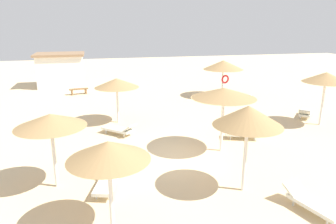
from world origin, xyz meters
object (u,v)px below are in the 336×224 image
object	(u,v)px
parasol_4	(50,121)
parasol_0	(117,83)
lounger_0	(120,129)
bench_0	(79,90)
parasol_1	(224,93)
beach_cabana	(61,70)
parasol_2	(248,116)
parasol_6	(108,151)
lounger_4	(108,180)
parasol_3	(326,77)
lounger_1	(245,133)
lounger_2	(311,202)
lounger_3	(305,113)
lounger_5	(244,97)
parasol_5	(223,65)

from	to	relation	value
parasol_4	parasol_0	bearing A→B (deg)	68.72
lounger_0	bench_0	xyz separation A→B (m)	(-2.42, 10.42, 0.03)
parasol_1	lounger_0	distance (m)	5.91
parasol_0	beach_cabana	distance (m)	12.91
parasol_2	parasol_4	distance (m)	6.64
parasol_6	parasol_0	bearing A→B (deg)	84.41
parasol_0	lounger_4	size ratio (longest dim) A/B	1.32
parasol_0	parasol_3	size ratio (longest dim) A/B	0.86
bench_0	parasol_0	bearing A→B (deg)	-72.99
beach_cabana	lounger_1	bearing A→B (deg)	-58.35
parasol_1	lounger_2	xyz separation A→B (m)	(0.85, -5.18, -2.39)
parasol_4	lounger_4	bearing A→B (deg)	-17.22
parasol_4	lounger_2	world-z (taller)	parasol_4
parasol_6	lounger_2	xyz separation A→B (m)	(6.08, -0.54, -2.09)
lounger_4	bench_0	xyz separation A→B (m)	(-1.54, 15.90, 0.03)
parasol_3	bench_0	distance (m)	18.03
lounger_4	bench_0	world-z (taller)	lounger_4
parasol_3	lounger_1	xyz separation A→B (m)	(-5.28, -1.15, -2.42)
parasol_3	lounger_0	size ratio (longest dim) A/B	1.68
parasol_0	parasol_2	distance (m)	9.59
lounger_1	parasol_2	bearing A→B (deg)	-117.23
parasol_4	lounger_4	distance (m)	2.86
parasol_2	parasol_3	distance (m)	9.58
parasol_3	lounger_0	bearing A→B (deg)	175.29
parasol_4	lounger_3	distance (m)	15.24
parasol_2	parasol_6	size ratio (longest dim) A/B	1.15
lounger_0	parasol_6	bearing A→B (deg)	-96.37
parasol_0	beach_cabana	world-z (taller)	beach_cabana
parasol_2	parasol_1	bearing A→B (deg)	79.85
lounger_5	beach_cabana	distance (m)	16.53
parasol_2	beach_cabana	world-z (taller)	parasol_2
lounger_2	lounger_3	distance (m)	10.81
lounger_0	lounger_1	distance (m)	6.45
parasol_3	lounger_5	xyz separation A→B (m)	(-1.74, 6.11, -2.43)
lounger_5	parasol_5	bearing A→B (deg)	117.73
lounger_2	lounger_3	size ratio (longest dim) A/B	1.10
bench_0	parasol_2	bearing A→B (deg)	-70.23
parasol_2	parasol_4	bearing A→B (deg)	164.50
parasol_1	lounger_1	bearing A→B (deg)	32.42
parasol_3	parasol_6	xyz separation A→B (m)	(-12.26, -6.89, -0.34)
parasol_4	parasol_6	world-z (taller)	parasol_4
parasol_3	parasol_4	size ratio (longest dim) A/B	1.12
lounger_3	lounger_5	xyz separation A→B (m)	(-1.79, 4.72, -0.00)
parasol_2	bench_0	xyz separation A→B (m)	(-6.15, 17.12, -2.38)
lounger_4	parasol_1	bearing A→B (deg)	23.57
lounger_1	lounger_2	world-z (taller)	lounger_1
parasol_2	beach_cabana	bearing A→B (deg)	110.25
lounger_4	lounger_5	distance (m)	14.97
lounger_2	bench_0	xyz separation A→B (m)	(-7.62, 18.79, 0.03)
parasol_2	parasol_3	xyz separation A→B (m)	(7.65, 5.76, 0.02)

